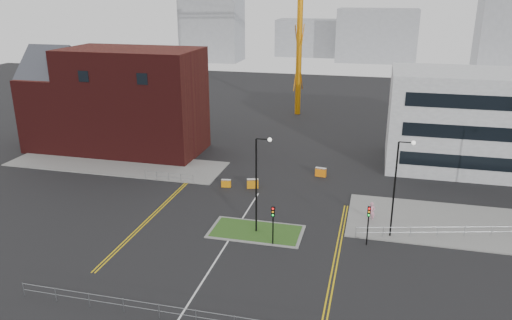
{
  "coord_description": "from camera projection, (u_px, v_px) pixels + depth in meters",
  "views": [
    {
      "loc": [
        12.01,
        -32.29,
        21.2
      ],
      "look_at": [
        0.53,
        13.81,
        5.0
      ],
      "focal_mm": 35.0,
      "sensor_mm": 36.0,
      "label": 1
    }
  ],
  "objects": [
    {
      "name": "office_block",
      "position": [
        495.0,
        122.0,
        60.73
      ],
      "size": [
        25.0,
        12.2,
        12.0
      ],
      "color": "#AAACAF",
      "rests_on": "ground"
    },
    {
      "name": "grass_island",
      "position": [
        256.0,
        231.0,
        46.12
      ],
      "size": [
        8.0,
        4.0,
        0.12
      ],
      "primitive_type": "cube",
      "color": "#224617",
      "rests_on": "ground"
    },
    {
      "name": "brick_building",
      "position": [
        114.0,
        101.0,
        68.01
      ],
      "size": [
        24.2,
        10.07,
        14.24
      ],
      "color": "#3F100F",
      "rests_on": "ground"
    },
    {
      "name": "yellow_left_b",
      "position": [
        158.0,
        211.0,
        50.42
      ],
      "size": [
        0.12,
        24.0,
        0.01
      ],
      "primitive_type": "cube",
      "color": "gold",
      "rests_on": "ground"
    },
    {
      "name": "barrier_right",
      "position": [
        321.0,
        172.0,
        59.73
      ],
      "size": [
        1.34,
        0.61,
        1.09
      ],
      "color": "orange",
      "rests_on": "ground"
    },
    {
      "name": "barrier_left",
      "position": [
        253.0,
        183.0,
        56.2
      ],
      "size": [
        1.35,
        0.76,
        1.08
      ],
      "color": "orange",
      "rests_on": "ground"
    },
    {
      "name": "ground",
      "position": [
        207.0,
        274.0,
        39.25
      ],
      "size": [
        200.0,
        200.0,
        0.0
      ],
      "primitive_type": "plane",
      "color": "black",
      "rests_on": "ground"
    },
    {
      "name": "yellow_left_a",
      "position": [
        156.0,
        211.0,
        50.49
      ],
      "size": [
        0.12,
        24.0,
        0.01
      ],
      "primitive_type": "cube",
      "color": "gold",
      "rests_on": "ground"
    },
    {
      "name": "pavement_left",
      "position": [
        116.0,
        164.0,
        64.01
      ],
      "size": [
        28.0,
        8.0,
        0.12
      ],
      "primitive_type": "cube",
      "color": "slate",
      "rests_on": "ground"
    },
    {
      "name": "traffic_light_right",
      "position": [
        368.0,
        218.0,
        43.01
      ],
      "size": [
        0.28,
        0.33,
        3.65
      ],
      "color": "black",
      "rests_on": "ground"
    },
    {
      "name": "railing_right",
      "position": [
        465.0,
        230.0,
        44.87
      ],
      "size": [
        19.05,
        5.05,
        1.1
      ],
      "color": "gray",
      "rests_on": "ground"
    },
    {
      "name": "yellow_right_b",
      "position": [
        339.0,
        252.0,
        42.52
      ],
      "size": [
        0.12,
        20.0,
        0.01
      ],
      "primitive_type": "cube",
      "color": "gold",
      "rests_on": "ground"
    },
    {
      "name": "centre_line",
      "position": [
        215.0,
        262.0,
        41.08
      ],
      "size": [
        0.15,
        30.0,
        0.01
      ],
      "primitive_type": "cube",
      "color": "silver",
      "rests_on": "ground"
    },
    {
      "name": "railing_front",
      "position": [
        177.0,
        311.0,
        33.48
      ],
      "size": [
        24.05,
        0.05,
        1.1
      ],
      "color": "gray",
      "rests_on": "ground"
    },
    {
      "name": "skyline_c",
      "position": [
        506.0,
        17.0,
        139.25
      ],
      "size": [
        14.0,
        12.0,
        28.0
      ],
      "primitive_type": "cube",
      "color": "gray",
      "rests_on": "ground"
    },
    {
      "name": "streetlamp_island",
      "position": [
        259.0,
        177.0,
        44.34
      ],
      "size": [
        1.46,
        0.36,
        9.18
      ],
      "color": "black",
      "rests_on": "ground"
    },
    {
      "name": "yellow_right_a",
      "position": [
        336.0,
        252.0,
        42.58
      ],
      "size": [
        0.12,
        20.0,
        0.01
      ],
      "primitive_type": "cube",
      "color": "gold",
      "rests_on": "ground"
    },
    {
      "name": "island_kerb",
      "position": [
        256.0,
        232.0,
        46.13
      ],
      "size": [
        8.6,
        4.6,
        0.08
      ],
      "primitive_type": "cube",
      "color": "slate",
      "rests_on": "ground"
    },
    {
      "name": "skyline_a",
      "position": [
        212.0,
        25.0,
        155.06
      ],
      "size": [
        18.0,
        12.0,
        22.0
      ],
      "primitive_type": "cube",
      "color": "gray",
      "rests_on": "ground"
    },
    {
      "name": "skyline_b",
      "position": [
        377.0,
        35.0,
        153.78
      ],
      "size": [
        24.0,
        12.0,
        16.0
      ],
      "primitive_type": "cube",
      "color": "gray",
      "rests_on": "ground"
    },
    {
      "name": "railing_left",
      "position": [
        169.0,
        176.0,
        58.05
      ],
      "size": [
        6.05,
        0.05,
        1.1
      ],
      "color": "gray",
      "rests_on": "ground"
    },
    {
      "name": "pavement_right",
      "position": [
        477.0,
        227.0,
        47.06
      ],
      "size": [
        24.0,
        10.0,
        0.12
      ],
      "primitive_type": "cube",
      "color": "slate",
      "rests_on": "ground"
    },
    {
      "name": "traffic_light_island",
      "position": [
        273.0,
        218.0,
        43.0
      ],
      "size": [
        0.28,
        0.33,
        3.65
      ],
      "color": "black",
      "rests_on": "ground"
    },
    {
      "name": "barrier_mid",
      "position": [
        226.0,
        183.0,
        56.51
      ],
      "size": [
        1.12,
        0.51,
        0.91
      ],
      "color": "orange",
      "rests_on": "ground"
    },
    {
      "name": "streetlamp_right_near",
      "position": [
        398.0,
        181.0,
        43.44
      ],
      "size": [
        1.46,
        0.36,
        9.18
      ],
      "color": "black",
      "rests_on": "ground"
    },
    {
      "name": "pedestrian",
      "position": [
        372.0,
        212.0,
        48.03
      ],
      "size": [
        0.73,
        0.49,
        1.94
      ],
      "primitive_type": "imported",
      "rotation": [
        0.0,
        0.0,
        -0.04
      ],
      "color": "pink",
      "rests_on": "ground"
    },
    {
      "name": "skyline_d",
      "position": [
        322.0,
        38.0,
        167.73
      ],
      "size": [
        30.0,
        12.0,
        12.0
      ],
      "primitive_type": "cube",
      "color": "gray",
      "rests_on": "ground"
    }
  ]
}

